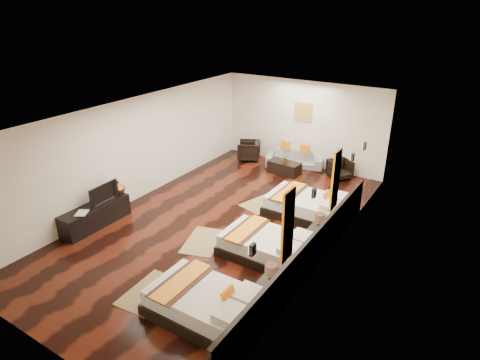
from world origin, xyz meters
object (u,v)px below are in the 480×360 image
Objects in this scene: tv_console at (96,215)px; figurine at (119,187)px; book at (76,213)px; armchair_right at (340,169)px; bed_mid at (268,246)px; nightstand_a at (270,289)px; table_plant at (286,159)px; nightstand_b at (318,235)px; coffee_table at (284,168)px; tv at (101,193)px; sofa at (294,159)px; armchair_left at (249,150)px; bed_near at (207,304)px; bed_far at (309,206)px.

tv_console is 5.28× the size of figurine.
book is 0.52× the size of armchair_right.
bed_mid is 4.50m from book.
nightstand_a reaches higher than table_plant.
armchair_right is (-0.93, 3.98, 0.01)m from nightstand_b.
nightstand_b is 4.21m from coffee_table.
figurine is (-0.05, 0.58, -0.08)m from tv.
tv_console is (-4.95, -2.05, -0.01)m from nightstand_b.
bed_mid is at bearing -81.30° from tv.
book is 0.18× the size of sofa.
nightstand_b is 0.44× the size of sofa.
bed_mid is 2.29× the size of tv.
armchair_left is (0.80, 6.39, -0.23)m from book.
bed_near is 2.47× the size of nightstand_a.
bed_near is at bearing -96.62° from sofa.
bed_mid is (-0.00, 2.19, -0.01)m from bed_near.
book is 1.33× the size of table_plant.
sofa is 0.73m from coffee_table.
nightstand_b is 5.12m from figurine.
bed_near is 6.74m from table_plant.
nightstand_b reaches higher than armchair_left.
bed_mid is 0.94× the size of bed_far.
nightstand_b is at bearing 90.00° from nightstand_a.
bed_mid is at bearing 90.03° from bed_near.
bed_mid is 4.33m from tv_console.
figurine is 0.19× the size of sofa.
bed_far is 2.52× the size of nightstand_a.
figurine is 5.21m from table_plant.
tv_console is at bearing -32.71° from armchair_left.
tv is (-4.89, 0.42, 0.51)m from nightstand_a.
coffee_table is at bearing 155.52° from table_plant.
figurine reaches higher than table_plant.
sofa is (2.41, 6.14, -0.01)m from tv_console.
nightstand_b is 3.24× the size of table_plant.
coffee_table is 0.33m from table_plant.
nightstand_a is 4.96m from book.
bed_far reaches higher than sofa.
sofa is 2.85× the size of armchair_right.
bed_near is at bearing -14.75° from tv_console.
bed_near is 1.13× the size of tv_console.
bed_mid is 2.37× the size of nightstand_a.
armchair_right is 2.56× the size of table_plant.
nightstand_b is (0.75, 0.96, 0.03)m from bed_mid.
coffee_table is at bearing 114.28° from nightstand_a.
figurine reaches higher than sofa.
tv is 1.33× the size of armchair_right.
tv_console is (-4.20, 1.10, 0.01)m from bed_near.
figurine is (0.00, 0.80, 0.45)m from tv_console.
table_plant is (2.45, 5.90, -0.04)m from book.
coffee_table is at bearing 112.38° from bed_mid.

